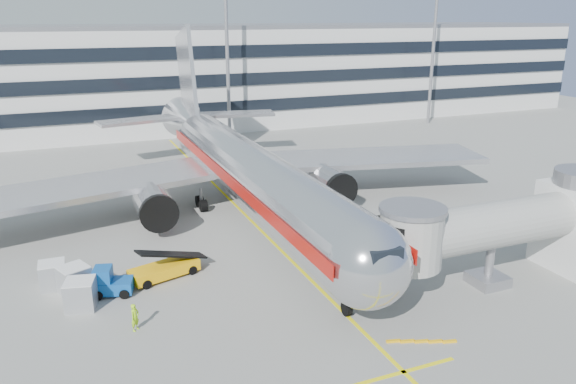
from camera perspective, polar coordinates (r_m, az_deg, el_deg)
name	(u,v)px	position (r m, az deg, el deg)	size (l,w,h in m)	color
ground	(294,263)	(40.58, 0.57, -7.21)	(180.00, 180.00, 0.00)	gray
lead_in_line	(249,218)	(49.24, -4.00, -2.69)	(0.25, 70.00, 0.01)	yellow
stop_bar	(404,372)	(29.89, 11.67, -17.47)	(6.00, 0.25, 0.01)	yellow
main_jet	(242,167)	(49.53, -4.74, 2.55)	(50.95, 48.70, 16.06)	silver
jet_bridge	(514,226)	(39.41, 21.96, -3.22)	(17.80, 4.50, 7.00)	silver
terminal	(151,76)	(93.43, -13.77, 11.37)	(150.00, 24.25, 15.60)	silver
light_mast_centre	(227,32)	(79.19, -6.26, 15.88)	(2.40, 1.20, 25.45)	gray
light_mast_east	(435,29)	(94.64, 14.68, 15.69)	(2.40, 1.20, 25.45)	gray
belt_loader	(164,269)	(39.07, -12.46, -7.60)	(5.01, 2.96, 2.34)	#FFB50A
baggage_tug	(110,283)	(37.66, -17.67, -8.79)	(2.77, 2.13, 1.86)	#0D4A99
cargo_container_left	(53,275)	(39.84, -22.79, -7.78)	(1.67, 1.67, 1.74)	#B4B6BB
cargo_container_right	(81,294)	(36.57, -20.33, -9.71)	(2.06, 2.06, 1.81)	#B4B6BB
cargo_container_front	(74,280)	(38.53, -20.89, -8.35)	(2.24, 2.24, 1.82)	#B4B6BB
ramp_worker	(135,317)	(33.31, -15.28, -12.18)	(0.59, 0.39, 1.62)	#A5EA18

